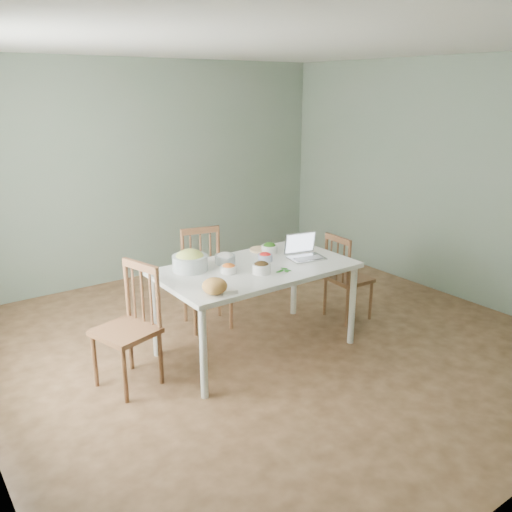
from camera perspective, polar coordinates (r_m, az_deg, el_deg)
floor at (r=5.22m, az=1.31°, el=-9.15°), size 5.00×5.00×0.00m
ceiling at (r=4.67m, az=1.56°, el=21.92°), size 5.00×5.00×0.00m
wall_back at (r=6.89m, az=-11.38°, el=8.94°), size 5.00×0.00×2.70m
wall_right at (r=6.56m, az=19.29°, el=7.88°), size 0.00×5.00×2.70m
dining_table at (r=4.91m, az=-0.00°, el=-5.68°), size 1.75×0.98×0.82m
chair_far at (r=5.39m, az=-5.30°, el=-2.55°), size 0.52×0.51×1.00m
chair_left at (r=4.41m, az=-13.89°, el=-7.59°), size 0.54×0.55×1.02m
chair_right at (r=5.65m, az=9.96°, el=-2.17°), size 0.41×0.43×0.92m
bread_boule at (r=4.13m, az=-4.47°, el=-3.24°), size 0.20×0.20×0.13m
butter_stick at (r=4.13m, az=-2.77°, el=-3.91°), size 0.12×0.07×0.03m
bowl_squash at (r=4.68m, az=-7.12°, el=-0.46°), size 0.38×0.38×0.18m
bowl_carrot at (r=4.60m, az=-2.96°, el=-1.32°), size 0.19×0.19×0.08m
bowl_onion at (r=4.84m, az=-3.35°, el=-0.23°), size 0.25×0.25×0.10m
bowl_mushroom at (r=4.57m, az=0.59°, el=-1.25°), size 0.16×0.16×0.10m
bowl_redpep at (r=4.90m, az=0.99°, el=-0.08°), size 0.16×0.16×0.08m
bowl_broccoli at (r=5.16m, az=1.45°, el=0.90°), size 0.19×0.19×0.10m
flatbread at (r=5.23m, az=0.50°, el=0.69°), size 0.23×0.23×0.02m
basil_bunch at (r=4.65m, az=2.86°, el=-1.51°), size 0.17×0.17×0.02m
laptop at (r=4.97m, az=5.49°, el=0.95°), size 0.37×0.33×0.23m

